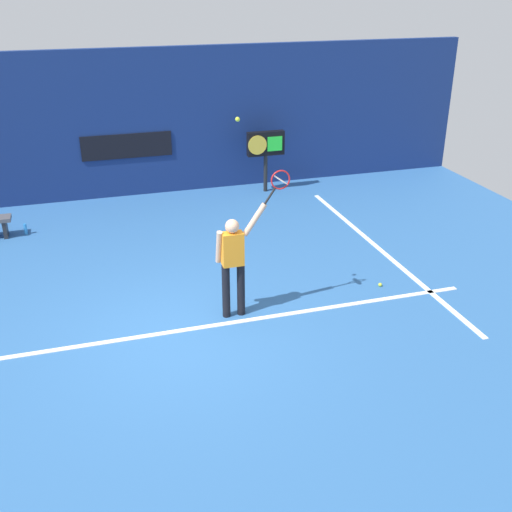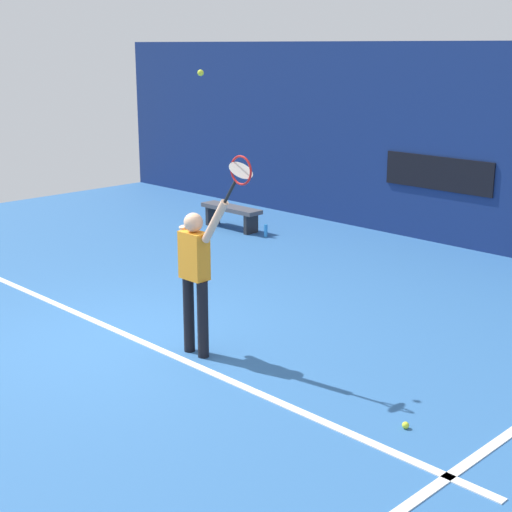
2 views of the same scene
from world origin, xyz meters
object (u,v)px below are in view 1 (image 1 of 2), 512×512
(tennis_player, at_px, (233,259))
(water_bottle, at_px, (25,229))
(tennis_ball, at_px, (238,119))
(scoreboard_clock, at_px, (266,146))
(spare_ball, at_px, (380,285))
(tennis_racket, at_px, (279,182))

(tennis_player, height_order, water_bottle, tennis_player)
(tennis_player, xyz_separation_m, tennis_ball, (0.11, 0.04, 2.21))
(tennis_player, distance_m, scoreboard_clock, 6.36)
(water_bottle, height_order, spare_ball, water_bottle)
(tennis_player, height_order, spare_ball, tennis_player)
(scoreboard_clock, distance_m, spare_ball, 5.80)
(tennis_player, xyz_separation_m, spare_ball, (2.78, 0.21, -0.97))
(tennis_ball, xyz_separation_m, spare_ball, (2.67, 0.17, -3.18))
(tennis_racket, bearing_deg, spare_ball, 6.07)
(tennis_player, height_order, tennis_racket, tennis_racket)
(tennis_racket, height_order, tennis_ball, tennis_ball)
(spare_ball, bearing_deg, tennis_player, -175.64)
(scoreboard_clock, bearing_deg, tennis_player, -112.24)
(tennis_player, bearing_deg, tennis_racket, -0.32)
(tennis_ball, bearing_deg, water_bottle, 127.62)
(tennis_racket, distance_m, scoreboard_clock, 6.20)
(tennis_racket, xyz_separation_m, spare_ball, (2.03, 0.22, -2.19))
(tennis_racket, xyz_separation_m, tennis_ball, (-0.64, 0.04, 0.99))
(tennis_racket, distance_m, spare_ball, 3.00)
(tennis_player, relative_size, tennis_ball, 28.15)
(tennis_racket, relative_size, water_bottle, 2.48)
(tennis_racket, relative_size, spare_ball, 8.75)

